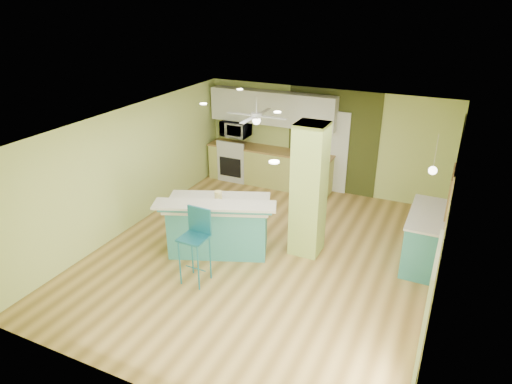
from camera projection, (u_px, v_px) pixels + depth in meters
floor at (264, 255)px, 8.57m from camera, size 6.00×7.00×0.01m
ceiling at (265, 126)px, 7.55m from camera, size 6.00×7.00×0.01m
wall_back at (324, 141)px, 10.96m from camera, size 6.00×0.01×2.50m
wall_front at (138, 309)px, 5.16m from camera, size 6.00×0.01×2.50m
wall_left at (129, 169)px, 9.23m from camera, size 0.01×7.00×2.50m
wall_right at (446, 229)px, 6.89m from camera, size 0.01×7.00×2.50m
wood_panel at (448, 213)px, 7.39m from camera, size 0.02×3.40×2.50m
olive_accent at (332, 142)px, 10.87m from camera, size 2.20×0.02×2.50m
interior_door at (331, 152)px, 10.95m from camera, size 0.82×0.05×2.00m
french_door at (423, 334)px, 5.08m from camera, size 0.04×1.08×2.10m
column at (309, 191)px, 8.22m from camera, size 0.55×0.55×2.50m
kitchen_run at (269, 167)px, 11.53m from camera, size 3.25×0.63×0.94m
stove at (236, 162)px, 11.90m from camera, size 0.76×0.66×1.08m
upper_cabinets at (272, 108)px, 11.03m from camera, size 3.20×0.34×0.80m
microwave at (235, 129)px, 11.54m from camera, size 0.70×0.48×0.39m
ceiling_fan at (256, 116)px, 9.81m from camera, size 1.41×1.41×0.61m
pendant_lamp at (433, 170)px, 7.39m from camera, size 0.14×0.14×0.69m
wall_decor at (450, 191)px, 7.45m from camera, size 0.03×0.90×0.70m
peninsula at (219, 225)px, 8.55m from camera, size 2.30×1.80×1.15m
bar_stool at (196, 234)px, 7.52m from camera, size 0.45×0.45×1.32m
side_counter at (425, 238)px, 8.17m from camera, size 0.65×1.53×0.99m
fruit_bowl at (299, 152)px, 11.00m from camera, size 0.28×0.28×0.07m
canister at (218, 195)px, 8.46m from camera, size 0.14×0.14×0.15m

